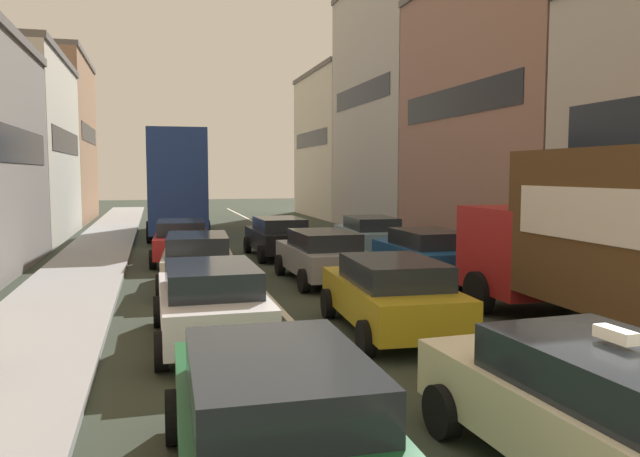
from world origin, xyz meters
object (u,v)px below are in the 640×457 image
object	(u,v)px
hatchback_centre_lane_third	(322,255)
coupe_centre_lane_fourth	(279,236)
traffic_light_pole	(149,55)
wagon_right_lane_far	(370,235)
sedan_left_lane_front	(275,420)
sedan_left_lane_third	(198,259)
wagon_left_lane_second	(211,301)
bus_mid_queue_primary	(177,179)
sedan_left_lane_fourth	(182,240)
sedan_centre_lane_second	(391,293)
sedan_right_lane_behind_truck	(426,253)
removalist_box_truck	(623,238)
taxi_centre_lane_front	(601,410)

from	to	relation	value
hatchback_centre_lane_third	coupe_centre_lane_fourth	distance (m)	5.50
traffic_light_pole	wagon_right_lane_far	xyz separation A→B (m)	(7.90, 18.41, -3.02)
sedan_left_lane_front	sedan_left_lane_third	world-z (taller)	same
sedan_left_lane_front	wagon_left_lane_second	xyz separation A→B (m)	(-0.11, 5.72, 0.00)
bus_mid_queue_primary	sedan_left_lane_fourth	bearing A→B (deg)	-179.71
coupe_centre_lane_fourth	wagon_right_lane_far	world-z (taller)	same
traffic_light_pole	sedan_left_lane_fourth	world-z (taller)	traffic_light_pole
sedan_centre_lane_second	sedan_left_lane_third	size ratio (longest dim) A/B	1.00
sedan_right_lane_behind_truck	bus_mid_queue_primary	size ratio (longest dim) A/B	0.41
sedan_centre_lane_second	hatchback_centre_lane_third	size ratio (longest dim) A/B	1.01
hatchback_centre_lane_third	traffic_light_pole	bearing A→B (deg)	159.66
hatchback_centre_lane_third	bus_mid_queue_primary	xyz separation A→B (m)	(-3.55, 14.63, 2.03)
sedan_centre_lane_second	wagon_right_lane_far	world-z (taller)	same
removalist_box_truck	coupe_centre_lane_fourth	bearing A→B (deg)	15.89
wagon_right_lane_far	bus_mid_queue_primary	size ratio (longest dim) A/B	0.42
bus_mid_queue_primary	removalist_box_truck	bearing A→B (deg)	-160.95
coupe_centre_lane_fourth	hatchback_centre_lane_third	bearing A→B (deg)	-179.40
taxi_centre_lane_front	sedan_right_lane_behind_truck	world-z (taller)	taxi_centre_lane_front
taxi_centre_lane_front	sedan_centre_lane_second	xyz separation A→B (m)	(0.18, 6.13, -0.00)
sedan_left_lane_third	hatchback_centre_lane_third	bearing A→B (deg)	-86.49
sedan_centre_lane_second	removalist_box_truck	bearing A→B (deg)	-114.29
traffic_light_pole	sedan_centre_lane_second	bearing A→B (deg)	59.32
wagon_right_lane_far	sedan_centre_lane_second	bearing A→B (deg)	165.56
taxi_centre_lane_front	wagon_right_lane_far	distance (m)	17.43
sedan_left_lane_fourth	wagon_right_lane_far	bearing A→B (deg)	-87.68
sedan_left_lane_fourth	bus_mid_queue_primary	distance (m)	9.75
sedan_left_lane_fourth	sedan_right_lane_behind_truck	bearing A→B (deg)	-126.82
wagon_left_lane_second	sedan_left_lane_third	world-z (taller)	same
sedan_right_lane_behind_truck	wagon_right_lane_far	world-z (taller)	same
wagon_left_lane_second	bus_mid_queue_primary	bearing A→B (deg)	-0.66
hatchback_centre_lane_third	wagon_left_lane_second	bearing A→B (deg)	145.94
sedan_left_lane_fourth	taxi_centre_lane_front	bearing A→B (deg)	-166.11
sedan_centre_lane_second	wagon_left_lane_second	world-z (taller)	same
removalist_box_truck	sedan_right_lane_behind_truck	bearing A→B (deg)	4.08
sedan_right_lane_behind_truck	wagon_left_lane_second	bearing A→B (deg)	127.78
removalist_box_truck	hatchback_centre_lane_third	bearing A→B (deg)	24.55
sedan_centre_lane_second	wagon_left_lane_second	size ratio (longest dim) A/B	1.02
hatchback_centre_lane_third	wagon_right_lane_far	bearing A→B (deg)	-34.01
sedan_centre_lane_second	hatchback_centre_lane_third	xyz separation A→B (m)	(0.20, 5.87, 0.00)
taxi_centre_lane_front	wagon_left_lane_second	distance (m)	7.12
traffic_light_pole	bus_mid_queue_primary	distance (m)	28.03
hatchback_centre_lane_third	sedan_right_lane_behind_truck	distance (m)	3.06
taxi_centre_lane_front	wagon_right_lane_far	size ratio (longest dim) A/B	1.00
traffic_light_pole	wagon_right_lane_far	size ratio (longest dim) A/B	1.25
hatchback_centre_lane_third	coupe_centre_lane_fourth	world-z (taller)	same
removalist_box_truck	traffic_light_pole	bearing A→B (deg)	124.72
removalist_box_truck	sedan_centre_lane_second	xyz separation A→B (m)	(-3.70, 1.91, -1.18)
hatchback_centre_lane_third	removalist_box_truck	bearing A→B (deg)	-156.91
wagon_right_lane_far	taxi_centre_lane_front	bearing A→B (deg)	171.08
taxi_centre_lane_front	coupe_centre_lane_fourth	distance (m)	17.49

